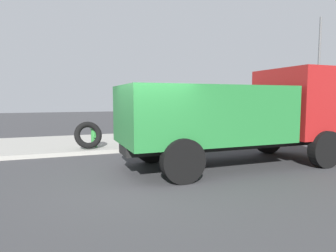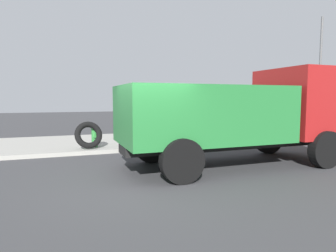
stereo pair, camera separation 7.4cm
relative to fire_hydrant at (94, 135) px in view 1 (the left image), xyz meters
The scene contains 7 objects.
ground_plane 4.91m from the fire_hydrant, 83.37° to the right, with size 80.00×80.00×0.00m, color #38383A.
sidewalk_curb 1.83m from the fire_hydrant, 71.29° to the left, with size 36.00×5.00×0.15m, color #99968E.
fire_hydrant is the anchor object (origin of this frame).
loose_tire 0.44m from the fire_hydrant, 125.42° to the right, with size 1.04×1.04×0.22m, color black.
stop_sign 2.76m from the fire_hydrant, ahead, with size 0.76×0.08×2.31m.
dump_truck_green 5.75m from the fire_hydrant, 45.31° to the right, with size 7.02×2.86×3.00m.
street_light_pole 11.89m from the fire_hydrant, ahead, with size 0.12×0.12×6.10m, color #595B5E.
Camera 1 is at (-1.82, -6.86, 2.05)m, focal length 31.46 mm.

